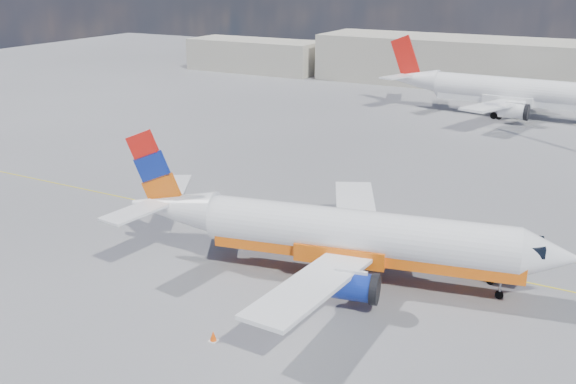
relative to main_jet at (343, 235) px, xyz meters
The scene contains 8 objects.
ground 7.20m from the main_jet, 162.28° to the left, with size 240.00×240.00×0.00m, color #5B5B5F.
taxi_line 8.53m from the main_jet, 141.29° to the left, with size 70.00×0.15×0.01m, color yellow.
terminal_main 77.00m from the main_jet, 90.91° to the left, with size 70.00×14.00×8.00m, color #B6AF9D.
terminal_annex 89.99m from the main_jet, 124.70° to the left, with size 26.00×10.00×6.00m, color #B6AF9D.
main_jet is the anchor object (origin of this frame).
second_jet 55.08m from the main_jet, 89.49° to the left, with size 33.80×26.73×10.24m.
gse_tug 9.37m from the main_jet, 29.26° to the left, with size 2.76×2.02×1.80m.
traffic_cone 11.20m from the main_jet, 106.47° to the right, with size 0.44×0.44×0.62m.
Camera 1 is at (21.18, -37.25, 19.35)m, focal length 40.00 mm.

